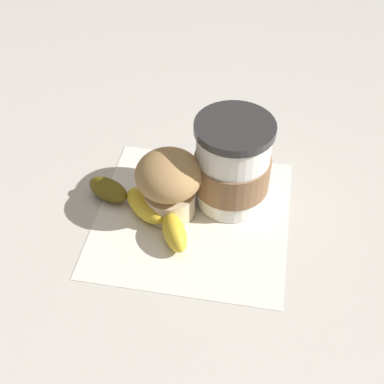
{
  "coord_description": "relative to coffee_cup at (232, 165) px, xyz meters",
  "views": [
    {
      "loc": [
        0.42,
        0.15,
        0.48
      ],
      "look_at": [
        0.0,
        0.0,
        0.04
      ],
      "focal_mm": 50.0,
      "sensor_mm": 36.0,
      "label": 1
    }
  ],
  "objects": [
    {
      "name": "ground_plane",
      "position": [
        0.05,
        -0.03,
        -0.06
      ],
      "size": [
        3.0,
        3.0,
        0.0
      ],
      "primitive_type": "plane",
      "color": "beige"
    },
    {
      "name": "paper_napkin",
      "position": [
        0.05,
        -0.03,
        -0.06
      ],
      "size": [
        0.26,
        0.26,
        0.0
      ],
      "primitive_type": "cube",
      "rotation": [
        0.0,
        0.0,
        0.16
      ],
      "color": "white",
      "rests_on": "ground_plane"
    },
    {
      "name": "coffee_cup",
      "position": [
        0.0,
        0.0,
        0.0
      ],
      "size": [
        0.09,
        0.09,
        0.12
      ],
      "color": "white",
      "rests_on": "paper_napkin"
    },
    {
      "name": "muffin",
      "position": [
        0.05,
        -0.06,
        -0.01
      ],
      "size": [
        0.08,
        0.08,
        0.09
      ],
      "color": "beige",
      "rests_on": "paper_napkin"
    },
    {
      "name": "banana",
      "position": [
        0.07,
        -0.09,
        -0.04
      ],
      "size": [
        0.09,
        0.16,
        0.03
      ],
      "color": "gold",
      "rests_on": "paper_napkin"
    }
  ]
}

